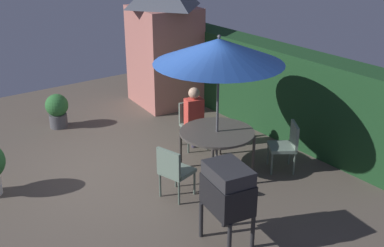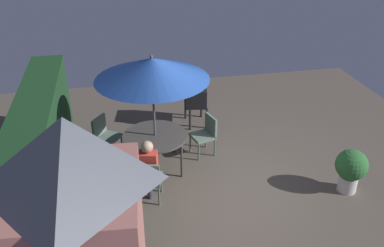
{
  "view_description": "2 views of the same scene",
  "coord_description": "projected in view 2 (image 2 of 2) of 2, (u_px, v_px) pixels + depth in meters",
  "views": [
    {
      "loc": [
        6.85,
        -3.6,
        4.15
      ],
      "look_at": [
        0.66,
        0.92,
        0.95
      ],
      "focal_mm": 44.68,
      "sensor_mm": 36.0,
      "label": 1
    },
    {
      "loc": [
        -6.42,
        2.0,
        5.02
      ],
      "look_at": [
        0.65,
        0.58,
        1.09
      ],
      "focal_mm": 38.49,
      "sensor_mm": 36.0,
      "label": 2
    }
  ],
  "objects": [
    {
      "name": "patio_table",
      "position": [
        155.0,
        137.0,
        8.46
      ],
      "size": [
        1.33,
        1.33,
        0.77
      ],
      "color": "#47423D",
      "rests_on": "ground"
    },
    {
      "name": "chair_far_side",
      "position": [
        206.0,
        133.0,
        9.04
      ],
      "size": [
        0.57,
        0.57,
        0.9
      ],
      "color": "slate",
      "rests_on": "ground"
    },
    {
      "name": "hedge_backdrop",
      "position": [
        37.0,
        165.0,
        7.23
      ],
      "size": [
        6.36,
        0.7,
        1.84
      ],
      "color": "#193D1E",
      "rests_on": "ground"
    },
    {
      "name": "ground_plane",
      "position": [
        227.0,
        183.0,
        8.28
      ],
      "size": [
        11.0,
        11.0,
        0.0
      ],
      "primitive_type": "plane",
      "color": "brown"
    },
    {
      "name": "patio_umbrella",
      "position": [
        152.0,
        69.0,
        7.74
      ],
      "size": [
        2.21,
        2.21,
        2.49
      ],
      "color": "#4C4C51",
      "rests_on": "ground"
    },
    {
      "name": "potted_plant_by_shed",
      "position": [
        351.0,
        168.0,
        7.83
      ],
      "size": [
        0.61,
        0.61,
        0.9
      ],
      "color": "silver",
      "rests_on": "ground"
    },
    {
      "name": "person_in_red",
      "position": [
        148.0,
        164.0,
        7.5
      ],
      "size": [
        0.31,
        0.39,
        1.26
      ],
      "color": "#CC3D33",
      "rests_on": "ground"
    },
    {
      "name": "garden_shed",
      "position": [
        82.0,
        236.0,
        4.73
      ],
      "size": [
        1.74,
        1.58,
        3.17
      ],
      "color": "#B26B60",
      "rests_on": "ground"
    },
    {
      "name": "chair_toward_hedge",
      "position": [
        105.0,
        134.0,
        8.99
      ],
      "size": [
        0.64,
        0.64,
        0.9
      ],
      "color": "slate",
      "rests_on": "ground"
    },
    {
      "name": "bbq_grill",
      "position": [
        196.0,
        93.0,
        10.11
      ],
      "size": [
        0.77,
        0.61,
        1.2
      ],
      "color": "black",
      "rests_on": "ground"
    },
    {
      "name": "chair_near_shed",
      "position": [
        148.0,
        178.0,
        7.55
      ],
      "size": [
        0.56,
        0.56,
        0.9
      ],
      "color": "slate",
      "rests_on": "ground"
    }
  ]
}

